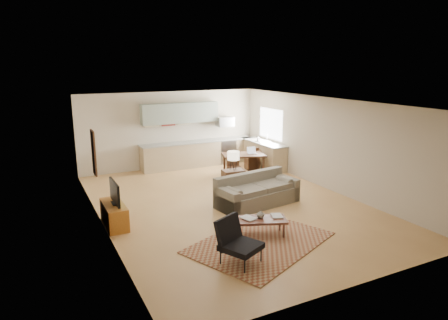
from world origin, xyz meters
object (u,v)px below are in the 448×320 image
tv_credenza (114,215)px  dining_table (244,164)px  armchair (241,242)px  console_table (233,182)px  coffee_table (256,227)px  sofa (258,190)px

tv_credenza → dining_table: 5.41m
armchair → tv_credenza: bearing=94.8°
armchair → console_table: armchair is taller
armchair → coffee_table: bearing=20.6°
armchair → console_table: 4.14m
coffee_table → dining_table: (2.19, 4.43, 0.15)m
coffee_table → armchair: bearing=-111.5°
coffee_table → tv_credenza: size_ratio=1.15×
console_table → sofa: bearing=-77.6°
sofa → tv_credenza: bearing=166.9°
sofa → tv_credenza: 3.69m
dining_table → tv_credenza: bearing=-136.0°
console_table → dining_table: size_ratio=0.50×
console_table → coffee_table: bearing=-102.9°
tv_credenza → console_table: 3.64m
sofa → console_table: bearing=88.4°
sofa → coffee_table: size_ratio=1.78×
dining_table → armchair: bearing=-103.1°
sofa → tv_credenza: (-3.68, 0.29, -0.14)m
sofa → dining_table: sofa is taller
coffee_table → dining_table: size_ratio=0.94×
armchair → sofa: bearing=27.3°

